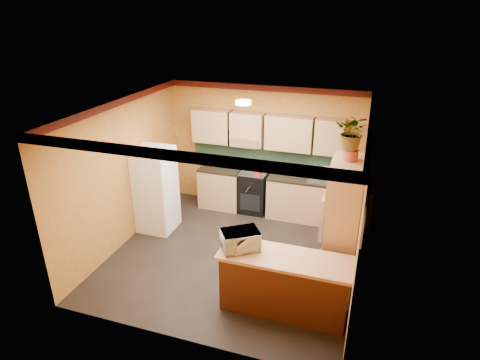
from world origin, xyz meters
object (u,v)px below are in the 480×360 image
base_cabinets_back (282,196)px  breakfast_bar (284,285)px  microwave (240,240)px  fridge (156,190)px  stove (254,191)px  pantry (342,225)px

base_cabinets_back → breakfast_bar: 2.98m
microwave → fridge: bearing=110.4°
base_cabinets_back → stove: size_ratio=4.01×
stove → pantry: pantry is taller
fridge → pantry: pantry is taller
fridge → stove: bearing=39.5°
base_cabinets_back → fridge: fridge is taller
pantry → microwave: (-1.35, -0.94, 0.03)m
microwave → pantry: bearing=0.2°
pantry → microwave: size_ratio=3.99×
base_cabinets_back → microwave: bearing=-89.8°
base_cabinets_back → breakfast_bar: (0.68, -2.90, 0.00)m
fridge → microwave: bearing=-35.0°
stove → base_cabinets_back: bearing=0.0°
fridge → base_cabinets_back: bearing=30.7°
fridge → microwave: size_ratio=3.23×
breakfast_bar → microwave: 0.92m
stove → microwave: microwave is taller
pantry → breakfast_bar: pantry is taller
base_cabinets_back → fridge: (-2.24, -1.33, 0.41)m
microwave → base_cabinets_back: bearing=55.6°
breakfast_bar → base_cabinets_back: bearing=103.2°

